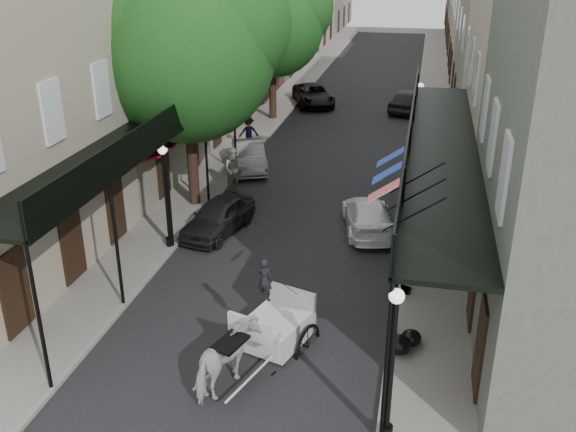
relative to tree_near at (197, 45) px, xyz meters
The scene contains 24 objects.
ground 12.78m from the tree_near, 67.59° to the right, with size 140.00×140.00×0.00m, color gray.
road 12.50m from the tree_near, 66.86° to the left, with size 8.00×90.00×0.01m, color black.
sidewalk_left 11.77m from the tree_near, 94.67° to the left, with size 2.20×90.00×0.12m, color gray.
sidewalk_right 14.91m from the tree_near, 46.88° to the left, with size 2.20×90.00×0.12m, color gray.
building_row_left 20.34m from the tree_near, 102.52° to the left, with size 5.00×80.00×10.50m, color #A09580.
building_row_right 23.63m from the tree_near, 57.15° to the left, with size 5.00×80.00×10.50m, color gray.
gallery_left 4.06m from the tree_near, 100.49° to the right, with size 2.20×18.05×4.88m.
gallery_right 9.84m from the tree_near, 19.59° to the right, with size 2.20×18.05×4.88m.
tree_near is the anchor object (origin of this frame).
tree_far 14.02m from the tree_near, 90.19° to the left, with size 6.45×6.00×8.61m.
lamppost_right_near 15.39m from the tree_near, 55.73° to the right, with size 0.32×0.32×3.71m.
lamppost_left 6.10m from the tree_near, 88.66° to the right, with size 0.32×0.32×3.71m.
lamppost_right_far 12.24m from the tree_near, 43.31° to the left, with size 0.32×0.32×3.71m.
horse 13.28m from the tree_near, 68.41° to the right, with size 0.91×2.00×1.69m, color beige.
carriage 11.47m from the tree_near, 58.88° to the right, with size 2.23×2.80×2.83m.
pedestrian_walking 5.85m from the tree_near, 68.14° to the left, with size 0.94×0.73×1.93m, color #9FA097.
pedestrian_sidewalk_left 9.46m from the tree_near, 91.80° to the left, with size 1.06×0.61×1.64m, color gray.
pedestrian_sidewalk_right 11.57m from the tree_near, 34.32° to the right, with size 1.00×0.42×1.71m, color gray.
car_left_near 6.51m from the tree_near, 61.43° to the right, with size 1.53×3.81×1.30m, color black.
car_left_mid 7.52m from the tree_near, 82.75° to the left, with size 1.38×3.95×1.30m, color gray.
car_left_far 18.96m from the tree_near, 85.72° to the left, with size 2.23×4.83×1.34m, color black.
car_right_near 9.07m from the tree_near, ahead, with size 1.68×4.12×1.20m, color white.
car_right_far 19.92m from the tree_near, 66.80° to the left, with size 1.73×4.31×1.47m, color black.
trash_bags 13.71m from the tree_near, 46.06° to the right, with size 0.89×1.04×0.53m.
Camera 1 is at (4.30, -13.17, 10.15)m, focal length 40.00 mm.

